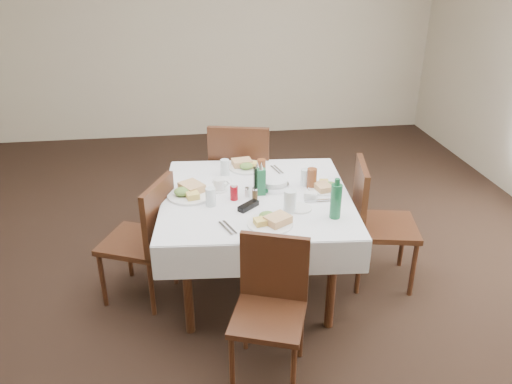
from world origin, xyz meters
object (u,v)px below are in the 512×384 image
water_e (305,177)px  bread_basket (274,184)px  water_s (290,201)px  oil_cruet_green (261,181)px  chair_east (374,216)px  water_n (225,167)px  chair_south (271,298)px  ketchup_bottle (234,192)px  chair_west (147,234)px  oil_cruet_dark (257,178)px  dining_table (256,206)px  green_bottle (336,201)px  chair_north (241,173)px  coffee_mug (219,185)px  water_w (211,197)px

water_e → bread_basket: (-0.23, -0.03, -0.03)m
water_s → oil_cruet_green: (-0.14, 0.28, 0.03)m
water_s → water_e: water_s is taller
chair_east → bread_basket: bearing=173.3°
water_e → water_n: bearing=154.9°
chair_south → chair_east: size_ratio=0.90×
ketchup_bottle → water_e: bearing=17.2°
chair_west → water_s: same height
bread_basket → oil_cruet_dark: (-0.12, -0.01, 0.06)m
chair_west → water_n: chair_west is taller
dining_table → water_s: size_ratio=9.36×
dining_table → water_e: size_ratio=11.45×
water_s → green_bottle: green_bottle is taller
chair_south → water_n: 1.19m
ketchup_bottle → chair_south: bearing=-79.1°
dining_table → water_e: bearing=16.5°
water_e → ketchup_bottle: 0.54m
water_s → bread_basket: (-0.04, 0.35, -0.04)m
oil_cruet_green → chair_north: bearing=94.3°
bread_basket → water_s: bearing=-83.4°
water_e → bread_basket: size_ratio=0.58×
chair_south → green_bottle: green_bottle is taller
water_n → coffee_mug: bearing=-103.1°
water_e → green_bottle: (0.08, -0.49, 0.06)m
chair_south → bread_basket: (0.16, 0.84, 0.32)m
dining_table → oil_cruet_green: 0.19m
bread_basket → ketchup_bottle: 0.32m
dining_table → chair_west: chair_west is taller
chair_east → water_w: chair_east is taller
water_e → water_w: (-0.67, -0.22, 0.00)m
chair_south → coffee_mug: bearing=104.5°
dining_table → water_n: water_n is taller
chair_east → water_e: 0.58m
chair_south → oil_cruet_green: bearing=86.0°
bread_basket → coffee_mug: size_ratio=1.60×
chair_west → coffee_mug: 0.59m
water_w → oil_cruet_green: oil_cruet_green is taller
bread_basket → water_w: bearing=-156.2°
chair_north → ketchup_bottle: size_ratio=9.02×
chair_north → oil_cruet_green: 0.82m
water_s → dining_table: bearing=123.3°
water_n → oil_cruet_green: oil_cruet_green is taller
bread_basket → green_bottle: bearing=-57.0°
chair_north → chair_west: bearing=-132.9°
chair_south → water_e: (0.38, 0.87, 0.34)m
chair_west → water_w: size_ratio=7.49×
coffee_mug → chair_north: bearing=72.1°
water_s → oil_cruet_green: size_ratio=0.62×
chair_west → water_e: chair_west is taller
water_s → oil_cruet_dark: size_ratio=0.69×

